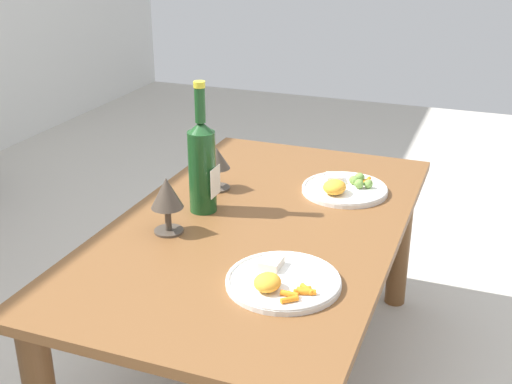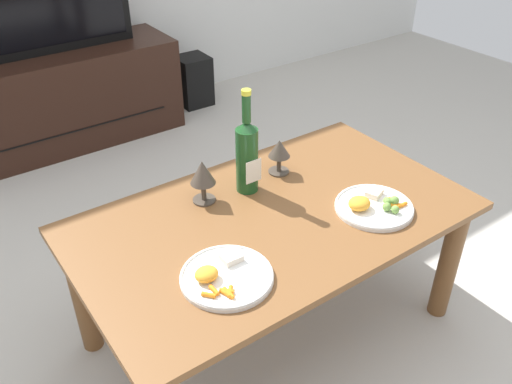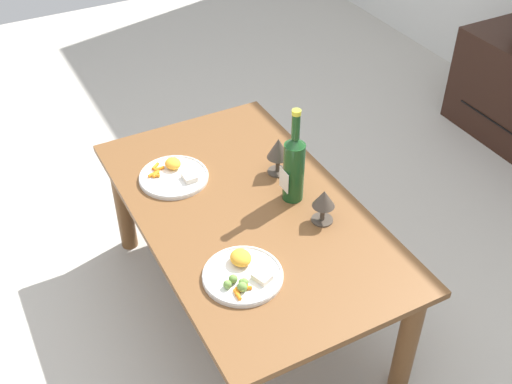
% 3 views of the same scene
% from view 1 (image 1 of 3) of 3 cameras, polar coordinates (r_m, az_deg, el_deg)
% --- Properties ---
extents(ground_plane, '(6.40, 6.40, 0.00)m').
position_cam_1_polar(ground_plane, '(2.02, 0.25, -15.77)').
color(ground_plane, '#B7B2A8').
extents(dining_table, '(1.26, 0.73, 0.51)m').
position_cam_1_polar(dining_table, '(1.79, 0.27, -5.12)').
color(dining_table, brown).
rests_on(dining_table, ground_plane).
extents(wine_bottle, '(0.07, 0.08, 0.36)m').
position_cam_1_polar(wine_bottle, '(1.77, -4.68, 2.54)').
color(wine_bottle, '#19471E').
rests_on(wine_bottle, dining_table).
extents(goblet_left, '(0.08, 0.08, 0.15)m').
position_cam_1_polar(goblet_left, '(1.67, -7.71, -0.32)').
color(goblet_left, '#473D33').
rests_on(goblet_left, dining_table).
extents(goblet_right, '(0.08, 0.08, 0.13)m').
position_cam_1_polar(goblet_right, '(1.93, -3.39, 2.67)').
color(goblet_right, '#473D33').
rests_on(goblet_right, dining_table).
extents(dinner_plate_left, '(0.26, 0.26, 0.05)m').
position_cam_1_polar(dinner_plate_left, '(1.46, 2.26, -7.66)').
color(dinner_plate_left, white).
rests_on(dinner_plate_left, dining_table).
extents(dinner_plate_right, '(0.25, 0.25, 0.05)m').
position_cam_1_polar(dinner_plate_right, '(1.95, 7.64, 0.36)').
color(dinner_plate_right, white).
rests_on(dinner_plate_right, dining_table).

